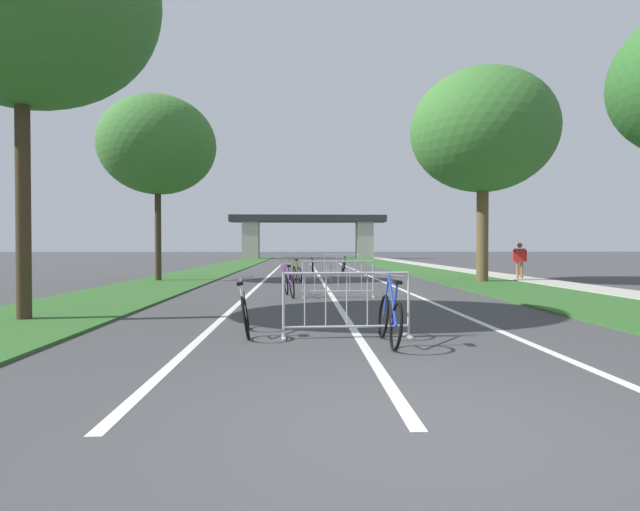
{
  "coord_description": "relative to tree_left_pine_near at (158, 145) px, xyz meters",
  "views": [
    {
      "loc": [
        -0.92,
        -3.85,
        1.44
      ],
      "look_at": [
        0.14,
        23.39,
        0.98
      ],
      "focal_mm": 28.19,
      "sensor_mm": 36.0,
      "label": 1
    }
  ],
  "objects": [
    {
      "name": "lane_stripe_left_lane",
      "position": [
        4.4,
        2.99,
        -5.7
      ],
      "size": [
        0.14,
        40.89,
        0.01
      ],
      "primitive_type": "cube",
      "color": "silver",
      "rests_on": "ground"
    },
    {
      "name": "bicycle_yellow_3",
      "position": [
        5.83,
        -0.29,
        -5.34
      ],
      "size": [
        0.64,
        1.61,
        0.95
      ],
      "rotation": [
        0.0,
        0.0,
        0.22
      ],
      "color": "black",
      "rests_on": "ground"
    },
    {
      "name": "tree_left_pine_near",
      "position": [
        0.0,
        0.0,
        0.0
      ],
      "size": [
        4.83,
        4.83,
        7.76
      ],
      "color": "#3D2D1E",
      "rests_on": "ground"
    },
    {
      "name": "crowd_barrier_second",
      "position": [
        7.05,
        -7.04,
        -5.19
      ],
      "size": [
        2.07,
        0.49,
        1.05
      ],
      "rotation": [
        0.0,
        0.0,
        -0.02
      ],
      "color": "#ADADB2",
      "rests_on": "ground"
    },
    {
      "name": "bicycle_white_1",
      "position": [
        5.06,
        -13.02,
        -5.32
      ],
      "size": [
        0.53,
        1.68,
        0.95
      ],
      "rotation": [
        0.0,
        0.0,
        0.11
      ],
      "color": "black",
      "rests_on": "ground"
    },
    {
      "name": "sidewalk_path_right",
      "position": [
        15.73,
        11.46,
        -5.66
      ],
      "size": [
        1.64,
        70.69,
        0.08
      ],
      "primitive_type": "cube",
      "color": "#ADA89E",
      "rests_on": "ground"
    },
    {
      "name": "crowd_barrier_third",
      "position": [
        6.22,
        -0.69,
        -5.19
      ],
      "size": [
        2.07,
        0.5,
        1.05
      ],
      "rotation": [
        0.0,
        0.0,
        0.03
      ],
      "color": "#ADADB2",
      "rests_on": "ground"
    },
    {
      "name": "overpass_bridge",
      "position": [
        6.9,
        40.96,
        -2.02
      ],
      "size": [
        19.24,
        2.91,
        5.39
      ],
      "color": "#2D2D30",
      "rests_on": "ground"
    },
    {
      "name": "bicycle_green_2",
      "position": [
        8.27,
        5.27,
        -5.32
      ],
      "size": [
        0.63,
        1.74,
        1.0
      ],
      "rotation": [
        0.0,
        0.0,
        -0.17
      ],
      "color": "black",
      "rests_on": "ground"
    },
    {
      "name": "bicycle_blue_4",
      "position": [
        7.3,
        -13.91,
        -5.31
      ],
      "size": [
        0.47,
        1.7,
        1.04
      ],
      "rotation": [
        0.0,
        0.0,
        0.01
      ],
      "color": "black",
      "rests_on": "ground"
    },
    {
      "name": "crowd_barrier_fourth",
      "position": [
        8.26,
        5.65,
        -5.19
      ],
      "size": [
        2.07,
        0.5,
        1.05
      ],
      "rotation": [
        0.0,
        0.0,
        -0.03
      ],
      "color": "#ADADB2",
      "rests_on": "ground"
    },
    {
      "name": "bicycle_black_5",
      "position": [
        6.64,
        6.18,
        -5.32
      ],
      "size": [
        0.55,
        1.76,
        0.94
      ],
      "rotation": [
        0.0,
        0.0,
        -0.06
      ],
      "color": "black",
      "rests_on": "ground"
    },
    {
      "name": "ground_plane",
      "position": [
        6.9,
        -17.46,
        -5.7
      ],
      "size": [
        300.0,
        300.0,
        0.0
      ],
      "primitive_type": "plane",
      "color": "#3D3D3F"
    },
    {
      "name": "grass_verge_right",
      "position": [
        13.18,
        11.46,
        -5.67
      ],
      "size": [
        3.47,
        70.69,
        0.05
      ],
      "primitive_type": "cube",
      "color": "#2D5B26",
      "rests_on": "ground"
    },
    {
      "name": "lane_stripe_right_lane",
      "position": [
        9.4,
        2.99,
        -5.7
      ],
      "size": [
        0.14,
        40.89,
        0.01
      ],
      "primitive_type": "cube",
      "color": "silver",
      "rests_on": "ground"
    },
    {
      "name": "bicycle_purple_0",
      "position": [
        5.63,
        -6.69,
        -5.32
      ],
      "size": [
        0.62,
        1.74,
        0.96
      ],
      "rotation": [
        0.0,
        0.0,
        0.19
      ],
      "color": "black",
      "rests_on": "ground"
    },
    {
      "name": "crowd_barrier_nearest",
      "position": [
        6.71,
        -13.39,
        -5.19
      ],
      "size": [
        2.08,
        0.54,
        1.05
      ],
      "rotation": [
        0.0,
        0.0,
        0.05
      ],
      "color": "#ADADB2",
      "rests_on": "ground"
    },
    {
      "name": "grass_verge_left",
      "position": [
        0.62,
        11.46,
        -5.67
      ],
      "size": [
        3.47,
        70.69,
        0.05
      ],
      "primitive_type": "cube",
      "color": "#2D5B26",
      "rests_on": "ground"
    },
    {
      "name": "pedestrian_with_backpack",
      "position": [
        15.56,
        0.27,
        -4.71
      ],
      "size": [
        0.58,
        0.36,
        1.63
      ],
      "rotation": [
        0.0,
        0.0,
        2.92
      ],
      "color": "olive",
      "rests_on": "ground"
    },
    {
      "name": "lane_stripe_center",
      "position": [
        6.9,
        2.99,
        -5.7
      ],
      "size": [
        0.14,
        40.89,
        0.01
      ],
      "primitive_type": "cube",
      "color": "silver",
      "rests_on": "ground"
    },
    {
      "name": "tree_right_maple_mid",
      "position": [
        13.43,
        -1.0,
        0.48
      ],
      "size": [
        5.88,
        5.88,
        8.7
      ],
      "color": "brown",
      "rests_on": "ground"
    }
  ]
}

